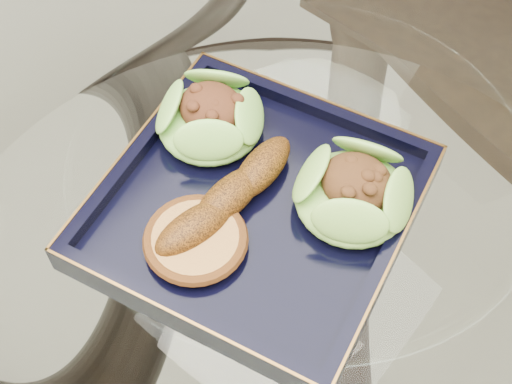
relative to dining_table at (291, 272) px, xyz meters
The scene contains 6 objects.
dining_table is the anchor object (origin of this frame).
navy_plate 0.18m from the dining_table, 106.58° to the right, with size 0.27×0.27×0.02m, color black.
lettuce_wrap_left 0.23m from the dining_table, behind, with size 0.10×0.10×0.04m, color #5CA931.
lettuce_wrap_right 0.21m from the dining_table, ahead, with size 0.11×0.11×0.04m, color #549D2D.
roasted_plantain 0.21m from the dining_table, 116.40° to the right, with size 0.16×0.03×0.03m, color #67360A.
crumb_patty 0.23m from the dining_table, 103.57° to the right, with size 0.08×0.08×0.02m, color #AE813A.
Camera 1 is at (0.21, -0.33, 1.33)m, focal length 50.00 mm.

